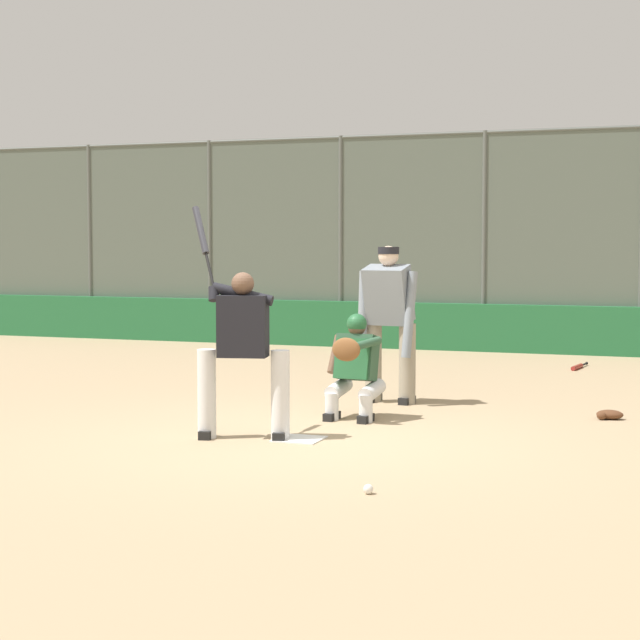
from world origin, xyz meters
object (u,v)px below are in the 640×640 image
(umpire_home, at_px, (389,319))
(spare_bat_near_backstop, at_px, (578,367))
(batter_at_plate, at_px, (242,348))
(baseball_loose, at_px, (368,489))
(fielding_glove_on_dirt, at_px, (609,415))
(catcher_behind_plate, at_px, (354,365))

(umpire_home, distance_m, spare_bat_near_backstop, 4.59)
(batter_at_plate, relative_size, baseball_loose, 29.62)
(umpire_home, distance_m, baseball_loose, 4.58)
(umpire_home, xyz_separation_m, fielding_glove_on_dirt, (-2.48, 0.31, -0.92))
(baseball_loose, bearing_deg, catcher_behind_plate, -70.23)
(spare_bat_near_backstop, height_order, fielding_glove_on_dirt, fielding_glove_on_dirt)
(batter_at_plate, distance_m, umpire_home, 2.70)
(fielding_glove_on_dirt, distance_m, baseball_loose, 4.26)
(catcher_behind_plate, xyz_separation_m, spare_bat_near_backstop, (-1.70, -5.37, -0.54))
(fielding_glove_on_dirt, height_order, baseball_loose, fielding_glove_on_dirt)
(spare_bat_near_backstop, xyz_separation_m, fielding_glove_on_dirt, (-0.80, 4.49, 0.02))
(catcher_behind_plate, distance_m, umpire_home, 1.26)
(fielding_glove_on_dirt, xyz_separation_m, baseball_loose, (1.37, 4.03, -0.01))
(umpire_home, height_order, baseball_loose, umpire_home)
(spare_bat_near_backstop, bearing_deg, catcher_behind_plate, -9.29)
(catcher_behind_plate, xyz_separation_m, fielding_glove_on_dirt, (-2.50, -0.88, -0.52))
(catcher_behind_plate, distance_m, baseball_loose, 3.38)
(fielding_glove_on_dirt, bearing_deg, catcher_behind_plate, 19.41)
(spare_bat_near_backstop, distance_m, fielding_glove_on_dirt, 4.56)
(spare_bat_near_backstop, height_order, baseball_loose, baseball_loose)
(batter_at_plate, height_order, baseball_loose, batter_at_plate)
(catcher_behind_plate, bearing_deg, spare_bat_near_backstop, -104.14)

